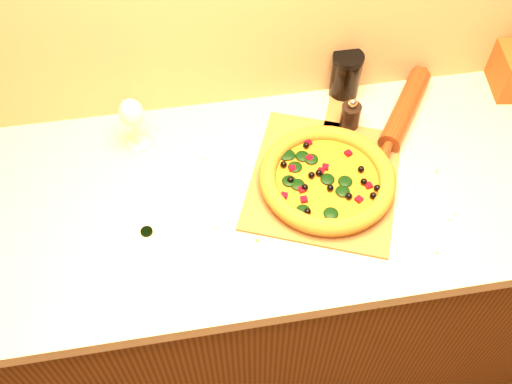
{
  "coord_description": "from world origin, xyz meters",
  "views": [
    {
      "loc": [
        -0.17,
        0.58,
        2.02
      ],
      "look_at": [
        -0.03,
        1.38,
        0.96
      ],
      "focal_mm": 40.0,
      "sensor_mm": 36.0,
      "label": 1
    }
  ],
  "objects_px": {
    "pepper_grinder": "(350,116)",
    "dark_jar": "(346,75)",
    "wine_glass": "(132,115)",
    "pizza": "(327,179)",
    "pizza_peel": "(325,174)",
    "rolling_pin": "(405,108)"
  },
  "relations": [
    {
      "from": "dark_jar",
      "to": "pizza_peel",
      "type": "bearing_deg",
      "value": -113.3
    },
    {
      "from": "pepper_grinder",
      "to": "dark_jar",
      "type": "xyz_separation_m",
      "value": [
        0.02,
        0.13,
        0.03
      ]
    },
    {
      "from": "pizza_peel",
      "to": "wine_glass",
      "type": "bearing_deg",
      "value": -179.15
    },
    {
      "from": "pepper_grinder",
      "to": "rolling_pin",
      "type": "bearing_deg",
      "value": 4.98
    },
    {
      "from": "pizza_peel",
      "to": "dark_jar",
      "type": "distance_m",
      "value": 0.31
    },
    {
      "from": "rolling_pin",
      "to": "dark_jar",
      "type": "relative_size",
      "value": 2.67
    },
    {
      "from": "rolling_pin",
      "to": "pepper_grinder",
      "type": "bearing_deg",
      "value": -175.02
    },
    {
      "from": "pizza",
      "to": "dark_jar",
      "type": "xyz_separation_m",
      "value": [
        0.13,
        0.32,
        0.04
      ]
    },
    {
      "from": "pizza_peel",
      "to": "rolling_pin",
      "type": "xyz_separation_m",
      "value": [
        0.26,
        0.17,
        0.03
      ]
    },
    {
      "from": "pizza_peel",
      "to": "pizza",
      "type": "distance_m",
      "value": 0.04
    },
    {
      "from": "wine_glass",
      "to": "dark_jar",
      "type": "bearing_deg",
      "value": 9.53
    },
    {
      "from": "pepper_grinder",
      "to": "pizza",
      "type": "bearing_deg",
      "value": -120.11
    },
    {
      "from": "pizza",
      "to": "pepper_grinder",
      "type": "relative_size",
      "value": 3.37
    },
    {
      "from": "wine_glass",
      "to": "pizza",
      "type": "bearing_deg",
      "value": -25.67
    },
    {
      "from": "pizza_peel",
      "to": "wine_glass",
      "type": "height_order",
      "value": "wine_glass"
    },
    {
      "from": "pizza",
      "to": "pepper_grinder",
      "type": "bearing_deg",
      "value": 59.89
    },
    {
      "from": "pepper_grinder",
      "to": "wine_glass",
      "type": "distance_m",
      "value": 0.57
    },
    {
      "from": "rolling_pin",
      "to": "wine_glass",
      "type": "relative_size",
      "value": 2.35
    },
    {
      "from": "pepper_grinder",
      "to": "dark_jar",
      "type": "distance_m",
      "value": 0.13
    },
    {
      "from": "pizza",
      "to": "dark_jar",
      "type": "bearing_deg",
      "value": 68.07
    },
    {
      "from": "pizza_peel",
      "to": "pizza",
      "type": "xyz_separation_m",
      "value": [
        -0.01,
        -0.03,
        0.03
      ]
    },
    {
      "from": "wine_glass",
      "to": "dark_jar",
      "type": "relative_size",
      "value": 1.14
    }
  ]
}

